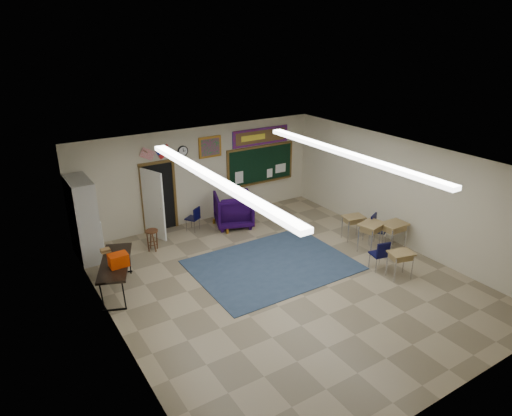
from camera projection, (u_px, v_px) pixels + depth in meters
floor at (284, 281)px, 11.16m from camera, size 9.00×9.00×0.00m
back_wall at (201, 175)px, 14.13m from camera, size 8.00×0.04×3.00m
front_wall at (455, 325)px, 7.07m from camera, size 8.00×0.04×3.00m
left_wall at (114, 271)px, 8.62m from camera, size 0.04×9.00×3.00m
right_wall at (403, 193)px, 12.58m from camera, size 0.04×9.00×3.00m
ceiling at (287, 163)px, 10.04m from camera, size 8.00×9.00×0.04m
area_rug at (272, 265)px, 11.88m from camera, size 4.00×3.00×0.02m
fluorescent_strips at (287, 165)px, 10.06m from camera, size 3.86×6.00×0.10m
doorway at (157, 199)px, 13.43m from camera, size 1.10×0.89×2.16m
chalkboard at (261, 166)px, 15.20m from camera, size 2.55×0.14×1.30m
bulletin_board at (261, 136)px, 14.84m from camera, size 2.10×0.05×0.55m
framed_art_print at (210, 147)px, 13.96m from camera, size 0.75×0.05×0.65m
wall_clock at (183, 151)px, 13.51m from camera, size 0.32×0.05×0.32m
wall_flags at (156, 151)px, 13.02m from camera, size 1.16×0.06×0.70m
storage_cabinet at (84, 219)px, 11.93m from camera, size 0.59×1.25×2.20m
wingback_armchair at (233, 210)px, 14.09m from camera, size 1.43×1.45×1.04m
student_chair_reading at (193, 219)px, 13.77m from camera, size 0.53×0.53×0.76m
student_chair_desk_a at (379, 255)px, 11.55m from camera, size 0.49×0.49×0.82m
student_chair_desk_b at (379, 231)px, 12.81m from camera, size 0.60×0.60×0.90m
student_desk_front_left at (371, 236)px, 12.48m from camera, size 0.79×0.66×0.83m
student_desk_front_right at (353, 226)px, 13.20m from camera, size 0.68×0.57×0.72m
student_desk_back_left at (400, 263)px, 11.18m from camera, size 0.67×0.57×0.70m
student_desk_back_right at (393, 235)px, 12.52m from camera, size 0.69×0.52×0.82m
folding_table at (117, 275)px, 10.60m from camera, size 1.28×1.97×1.07m
wooden_stool at (152, 240)px, 12.57m from camera, size 0.34×0.34×0.60m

